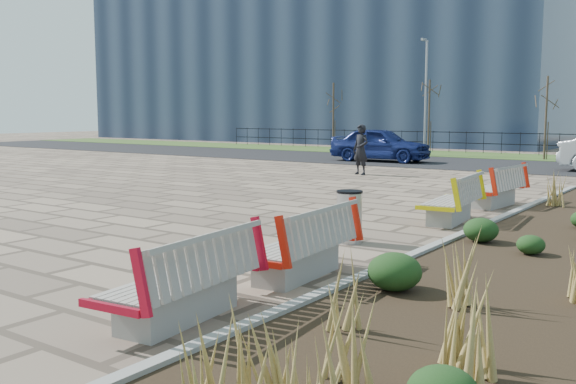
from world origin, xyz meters
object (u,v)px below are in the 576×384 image
Objects in this scene: bench_a at (178,276)px; pedestrian at (361,150)px; bench_d at (494,186)px; lamp_west at (426,98)px; bench_b at (297,242)px; litter_bin at (349,217)px; car_blue at (380,144)px; bench_c at (450,199)px.

pedestrian is (-6.63, 15.98, 0.43)m from bench_a.
lamp_west reaches higher than bench_d.
bench_b is 2.61m from litter_bin.
bench_b is 21.80m from car_blue.
bench_b is at bearing -70.12° from lamp_west.
car_blue is at bearing 132.64° from bench_d.
car_blue reaches higher than bench_d.
bench_c is (0.00, 5.57, 0.00)m from bench_b.
bench_b and bench_c have the same top height.
lamp_west reaches higher than car_blue.
bench_c reaches higher than litter_bin.
bench_c is 16.89m from car_blue.
lamp_west is (-9.00, 24.88, 2.54)m from bench_b.
pedestrian is (-6.00, 11.17, 0.48)m from litter_bin.
bench_a is at bearing -71.67° from lamp_west.
pedestrian is (-6.63, 8.13, 0.43)m from bench_c.
bench_d is 5.91m from litter_bin.
bench_c is 0.35× the size of lamp_west.
litter_bin is at bearing -48.77° from pedestrian.
bench_a is 2.28m from bench_b.
bench_d is (0.00, 2.84, 0.00)m from bench_c.
litter_bin is (-0.64, 4.81, -0.05)m from bench_a.
bench_b is at bearing 83.93° from bench_a.
car_blue is (-2.38, 6.15, -0.11)m from pedestrian.
lamp_west reaches higher than bench_b.
pedestrian is at bearing 106.48° from bench_a.
bench_c is at bearing 83.93° from bench_a.
car_blue reaches higher than bench_b.
car_blue is at bearing 110.10° from bench_b.
car_blue is (-9.01, 22.13, 0.31)m from bench_a.
bench_d is 0.35× the size of lamp_west.
bench_b reaches higher than litter_bin.
pedestrian is 11.63m from lamp_west.
pedestrian reaches higher than bench_d.
litter_bin is 0.49× the size of pedestrian.
pedestrian reaches higher than bench_b.
lamp_west reaches higher than pedestrian.
car_blue is (-9.01, 11.44, 0.31)m from bench_d.
pedestrian is 0.31× the size of lamp_west.
car_blue reaches higher than litter_bin.
bench_a is 0.45× the size of car_blue.
bench_b and bench_d have the same top height.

